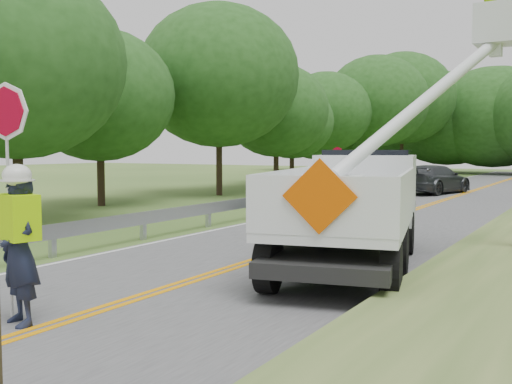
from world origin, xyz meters
The scene contains 9 objects.
ground centered at (0.00, 0.00, 0.00)m, with size 140.00×140.00×0.00m, color #3D5F26.
road centered at (0.00, 14.00, 0.01)m, with size 7.20×96.00×0.03m.
guardrail centered at (-4.02, 14.91, 0.55)m, with size 0.18×48.00×0.77m.
treeline_left centered at (-10.70, 29.71, 5.90)m, with size 11.31×55.73×11.29m.
flagger centered at (-0.40, 0.33, 1.20)m, with size 1.25×0.67×3.34m.
bucket_truck centered at (2.03, 7.39, 1.54)m, with size 4.56×7.19×6.72m.
suv_silver centered at (-2.01, 15.83, 0.75)m, with size 2.43×5.28×1.47m, color silver.
suv_darkgrey centered at (-1.43, 27.30, 0.79)m, with size 2.15×5.30×1.54m, color #383B3F.
stop_sign_permanent centered at (-4.55, 21.28, 1.67)m, with size 0.51×0.22×2.52m.
Camera 1 is at (6.43, -4.83, 2.43)m, focal length 41.22 mm.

